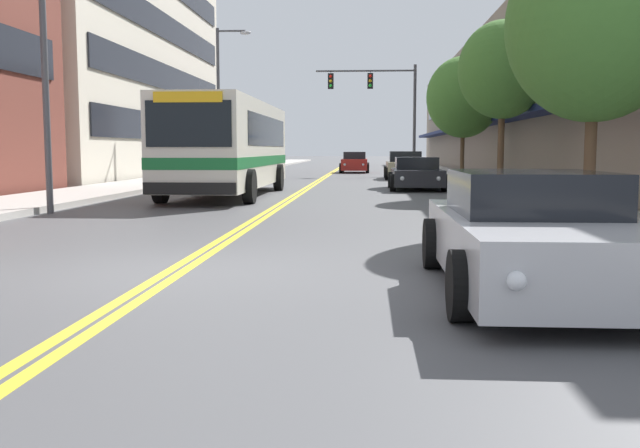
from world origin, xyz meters
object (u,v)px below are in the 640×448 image
(city_bus, at_px, (230,143))
(traffic_signal_mast, at_px, (381,97))
(street_tree_right_far, at_px, (463,97))
(fire_hydrant, at_px, (529,193))
(car_silver_parked_right_foreground, at_px, (532,235))
(car_white_parked_left_near, at_px, (255,166))
(car_slate_blue_parked_left_far, at_px, (235,169))
(street_tree_right_mid, at_px, (503,70))
(car_charcoal_parked_right_far, at_px, (416,174))
(car_red_moving_lead, at_px, (355,163))
(street_lamp_left_far, at_px, (223,91))
(street_tree_right_near, at_px, (595,25))
(car_beige_parked_right_mid, at_px, (405,166))

(city_bus, bearing_deg, traffic_signal_mast, 74.40)
(city_bus, xyz_separation_m, street_tree_right_far, (8.88, 8.29, 2.10))
(city_bus, bearing_deg, fire_hydrant, -45.34)
(car_silver_parked_right_foreground, bearing_deg, street_tree_right_far, 84.42)
(city_bus, xyz_separation_m, car_silver_parked_right_foreground, (6.50, -16.09, -1.14))
(car_white_parked_left_near, relative_size, street_tree_right_far, 0.81)
(car_slate_blue_parked_left_far, relative_size, street_tree_right_mid, 0.81)
(car_charcoal_parked_right_far, xyz_separation_m, street_tree_right_mid, (2.54, -3.69, 3.58))
(car_white_parked_left_near, distance_m, car_red_moving_lead, 8.19)
(city_bus, distance_m, car_charcoal_parked_right_far, 7.77)
(traffic_signal_mast, xyz_separation_m, street_lamp_left_far, (-8.25, -6.67, -0.15))
(car_white_parked_left_near, height_order, street_tree_right_far, street_tree_right_far)
(car_slate_blue_parked_left_far, relative_size, fire_hydrant, 5.10)
(car_white_parked_left_near, distance_m, street_tree_right_mid, 21.74)
(street_tree_right_near, bearing_deg, car_charcoal_parked_right_far, 99.71)
(street_tree_right_mid, bearing_deg, car_slate_blue_parked_left_far, 133.49)
(car_slate_blue_parked_left_far, distance_m, car_charcoal_parked_right_far, 11.94)
(street_tree_right_near, bearing_deg, street_tree_right_far, 90.23)
(car_red_moving_lead, relative_size, fire_hydrant, 4.84)
(car_charcoal_parked_right_far, height_order, street_tree_right_near, street_tree_right_near)
(car_beige_parked_right_mid, relative_size, street_tree_right_near, 0.81)
(city_bus, height_order, car_beige_parked_right_mid, city_bus)
(fire_hydrant, bearing_deg, car_white_parked_left_near, 110.93)
(street_lamp_left_far, bearing_deg, car_beige_parked_right_mid, 7.65)
(street_lamp_left_far, bearing_deg, car_silver_parked_right_foreground, -72.10)
(traffic_signal_mast, distance_m, fire_hydrant, 28.16)
(city_bus, bearing_deg, street_tree_right_mid, 1.76)
(car_charcoal_parked_right_far, height_order, street_tree_right_far, street_tree_right_far)
(car_charcoal_parked_right_far, distance_m, street_tree_right_near, 14.49)
(traffic_signal_mast, bearing_deg, car_charcoal_parked_right_far, -85.76)
(street_tree_right_far, xyz_separation_m, fire_hydrant, (-0.69, -16.58, -3.25))
(street_tree_right_near, relative_size, street_tree_right_mid, 0.99)
(traffic_signal_mast, bearing_deg, street_tree_right_far, -72.78)
(traffic_signal_mast, bearing_deg, street_tree_right_mid, -79.10)
(city_bus, xyz_separation_m, fire_hydrant, (8.19, -8.29, -1.15))
(car_white_parked_left_near, relative_size, car_slate_blue_parked_left_far, 0.97)
(city_bus, relative_size, car_silver_parked_right_foreground, 2.26)
(car_beige_parked_right_mid, xyz_separation_m, street_tree_right_far, (2.25, -5.75, 3.19))
(car_red_moving_lead, bearing_deg, street_tree_right_far, -72.30)
(fire_hydrant, bearing_deg, city_bus, 134.66)
(car_slate_blue_parked_left_far, xyz_separation_m, street_lamp_left_far, (-0.70, 0.63, 3.99))
(car_white_parked_left_near, relative_size, car_charcoal_parked_right_far, 1.03)
(car_beige_parked_right_mid, xyz_separation_m, street_tree_right_near, (2.32, -23.98, 3.23))
(fire_hydrant, bearing_deg, street_tree_right_mid, 83.86)
(car_silver_parked_right_foreground, distance_m, fire_hydrant, 7.98)
(car_white_parked_left_near, distance_m, street_tree_right_near, 30.74)
(car_silver_parked_right_foreground, relative_size, street_tree_right_near, 0.87)
(car_slate_blue_parked_left_far, bearing_deg, street_lamp_left_far, 137.65)
(car_beige_parked_right_mid, distance_m, fire_hydrant, 22.38)
(car_charcoal_parked_right_far, bearing_deg, car_white_parked_left_near, 120.65)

